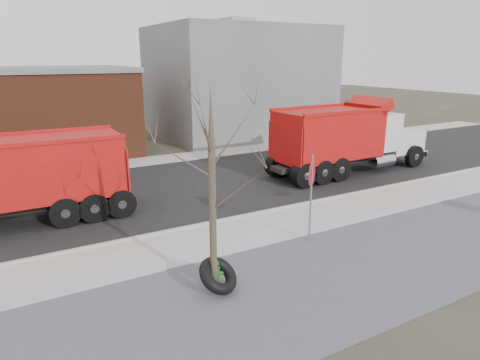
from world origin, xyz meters
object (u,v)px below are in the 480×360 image
stop_sign (311,184)px  dump_truck_red_b (19,176)px  truck_tire (218,275)px  dump_truck_red_a (347,136)px  fire_hydrant (215,275)px

stop_sign → dump_truck_red_b: size_ratio=0.35×
truck_tire → dump_truck_red_a: bearing=33.6°
dump_truck_red_a → truck_tire: bearing=-147.8°
stop_sign → dump_truck_red_b: dump_truck_red_b is taller
truck_tire → dump_truck_red_a: 13.38m
truck_tire → dump_truck_red_b: 8.67m
truck_tire → stop_sign: bearing=18.6°
fire_hydrant → truck_tire: 0.24m
stop_sign → dump_truck_red_b: (-7.93, 6.27, -0.19)m
fire_hydrant → dump_truck_red_a: 13.27m
fire_hydrant → dump_truck_red_b: 8.50m
stop_sign → dump_truck_red_a: dump_truck_red_a is taller
dump_truck_red_a → dump_truck_red_b: (-15.03, 0.24, -0.14)m
truck_tire → stop_sign: (3.98, 1.34, 1.50)m
truck_tire → stop_sign: stop_sign is taller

